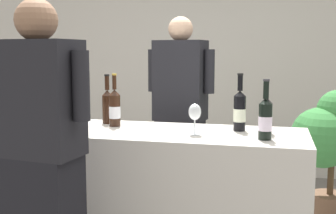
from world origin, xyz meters
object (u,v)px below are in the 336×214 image
object	(u,v)px
wine_bottle_3	(266,115)
wine_bottle_8	(265,119)
person_guest	(42,177)
potted_shrub	(330,137)
wine_bottle_2	(115,108)
wine_bottle_4	(62,110)
wine_bottle_7	(107,105)
person_server	(180,129)
wine_bottle_6	(59,107)
wine_bottle_9	(81,109)
wine_bottle_0	(240,110)
wine_bottle_5	(30,104)
wine_glass	(195,113)
wine_bottle_1	(27,110)

from	to	relation	value
wine_bottle_3	wine_bottle_8	world-z (taller)	wine_bottle_8
person_guest	potted_shrub	size ratio (longest dim) A/B	1.47
wine_bottle_2	potted_shrub	distance (m)	1.75
wine_bottle_4	wine_bottle_7	world-z (taller)	wine_bottle_4
person_server	wine_bottle_6	bearing A→B (deg)	-137.73
wine_bottle_8	wine_bottle_9	size ratio (longest dim) A/B	1.03
wine_bottle_8	potted_shrub	distance (m)	1.28
wine_bottle_3	wine_bottle_7	distance (m)	1.06
wine_bottle_0	wine_bottle_4	distance (m)	1.12
wine_bottle_5	wine_glass	distance (m)	1.19
wine_bottle_8	potted_shrub	size ratio (longest dim) A/B	0.29
wine_bottle_4	wine_bottle_8	world-z (taller)	wine_bottle_4
wine_bottle_2	wine_bottle_4	distance (m)	0.33
wine_bottle_3	wine_bottle_7	size ratio (longest dim) A/B	0.94
wine_bottle_1	person_guest	world-z (taller)	person_guest
wine_bottle_2	wine_bottle_5	distance (m)	0.62
wine_bottle_6	wine_bottle_9	xyz separation A→B (m)	(0.19, -0.08, 0.01)
wine_bottle_8	wine_bottle_9	bearing A→B (deg)	173.42
wine_bottle_0	wine_bottle_1	distance (m)	1.35
wine_bottle_5	wine_bottle_9	world-z (taller)	same
wine_bottle_6	person_guest	xyz separation A→B (m)	(0.32, -0.79, -0.24)
wine_bottle_7	wine_bottle_9	xyz separation A→B (m)	(-0.12, -0.17, -0.01)
wine_bottle_5	person_server	xyz separation A→B (m)	(0.92, 0.64, -0.24)
wine_bottle_1	person_server	bearing A→B (deg)	45.11
wine_bottle_0	wine_bottle_4	bearing A→B (deg)	-170.03
wine_bottle_2	wine_bottle_6	xyz separation A→B (m)	(-0.40, -0.00, -0.01)
wine_bottle_9	wine_glass	bearing A→B (deg)	-6.74
wine_bottle_0	wine_bottle_8	distance (m)	0.29
wine_bottle_6	wine_bottle_3	bearing A→B (deg)	-0.80
wine_bottle_2	wine_bottle_6	size ratio (longest dim) A/B	1.09
wine_glass	person_guest	distance (m)	0.93
wine_bottle_3	potted_shrub	size ratio (longest dim) A/B	0.28
wine_bottle_0	person_guest	xyz separation A→B (m)	(-0.89, -0.82, -0.25)
wine_bottle_6	wine_bottle_4	bearing A→B (deg)	-56.86
wine_bottle_7	person_guest	size ratio (longest dim) A/B	0.20
wine_bottle_8	person_guest	bearing A→B (deg)	-151.07
wine_bottle_5	person_server	distance (m)	1.15
wine_bottle_0	person_server	bearing A→B (deg)	129.84
wine_bottle_0	wine_bottle_5	xyz separation A→B (m)	(-1.43, -0.03, 0.00)
wine_bottle_3	wine_bottle_4	size ratio (longest dim) A/B	0.92
wine_bottle_9	person_server	bearing A→B (deg)	54.48
wine_bottle_1	wine_bottle_5	world-z (taller)	wine_bottle_1
wine_bottle_1	potted_shrub	bearing A→B (deg)	29.73
wine_bottle_7	person_server	size ratio (longest dim) A/B	0.20
wine_bottle_9	person_guest	world-z (taller)	person_guest
wine_bottle_3	wine_bottle_8	size ratio (longest dim) A/B	0.93
wine_bottle_9	wine_glass	world-z (taller)	wine_bottle_9
wine_bottle_8	person_server	size ratio (longest dim) A/B	0.20
wine_bottle_7	person_guest	xyz separation A→B (m)	(0.01, -0.89, -0.25)
wine_bottle_5	wine_bottle_6	distance (m)	0.22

